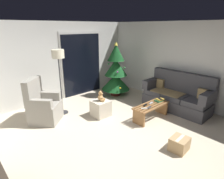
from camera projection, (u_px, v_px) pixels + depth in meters
ground_plane at (120, 137)px, 4.19m from camera, size 7.00×7.00×0.00m
wall_back at (53, 63)px, 5.94m from camera, size 5.72×0.12×2.50m
wall_right at (189, 65)px, 5.60m from camera, size 0.12×6.00×2.50m
patio_door_frame at (82, 63)px, 6.59m from camera, size 1.60×0.02×2.20m
patio_door_glass at (82, 65)px, 6.59m from camera, size 1.50×0.02×2.10m
couch at (177, 96)px, 5.50m from camera, size 0.81×1.95×1.08m
coffee_table at (151, 109)px, 4.93m from camera, size 1.10×0.40×0.40m
remote_silver at (151, 103)px, 4.97m from camera, size 0.16×0.07×0.02m
remote_graphite at (149, 107)px, 4.69m from camera, size 0.16×0.07×0.02m
remote_black at (145, 105)px, 4.84m from camera, size 0.16×0.07×0.02m
remote_white at (144, 108)px, 4.64m from camera, size 0.15×0.13×0.02m
book_stack at (160, 100)px, 5.11m from camera, size 0.26×0.19×0.07m
cell_phone at (160, 99)px, 5.09m from camera, size 0.13×0.16×0.01m
christmas_tree at (116, 72)px, 6.48m from camera, size 0.99×0.99×1.86m
armchair at (43, 107)px, 4.76m from camera, size 0.97×0.97×1.13m
floor_lamp at (58, 60)px, 4.86m from camera, size 0.32×0.32×1.78m
ottoman at (101, 108)px, 5.11m from camera, size 0.44×0.44×0.44m
teddy_bear_honey at (101, 97)px, 5.00m from camera, size 0.21×0.22×0.29m
cardboard_box_taped_mid_floor at (179, 144)px, 3.70m from camera, size 0.39×0.34×0.27m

